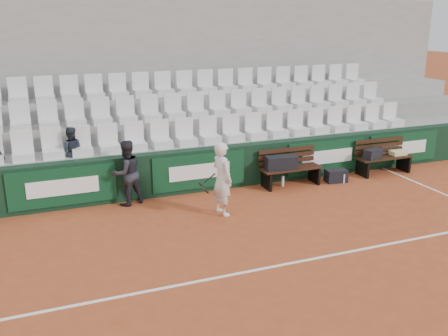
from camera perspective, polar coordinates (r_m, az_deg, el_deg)
ground at (r=8.45m, az=7.01°, el=-10.89°), size 80.00×80.00×0.00m
court_baseline at (r=8.45m, az=7.01°, el=-10.87°), size 18.00×0.06×0.01m
back_barrier at (r=11.67m, az=-1.83°, el=-0.09°), size 18.00×0.34×1.00m
grandstand_tier_front at (r=12.23m, az=-3.13°, el=0.69°), size 18.00×0.95×1.00m
grandstand_tier_mid at (r=13.04m, az=-4.45°, el=2.74°), size 18.00×0.95×1.45m
grandstand_tier_back at (r=13.88m, az=-5.63°, el=4.54°), size 18.00×0.95×1.90m
grandstand_rear_wall at (r=14.26m, az=-6.47°, el=9.95°), size 18.00×0.30×4.40m
seat_row_front at (r=11.86m, az=-2.92°, el=4.25°), size 11.90×0.44×0.63m
seat_row_mid at (r=12.66m, az=-4.33°, el=7.12°), size 11.90×0.44×0.63m
seat_row_back at (r=13.49m, az=-5.58°, el=9.64°), size 11.90×0.44×0.63m
bench_left at (r=12.11m, az=7.64°, el=-0.97°), size 1.50×0.56×0.45m
bench_right at (r=13.57m, az=17.75°, el=0.33°), size 1.50×0.56×0.45m
sports_bag_left at (r=11.85m, az=6.57°, el=0.61°), size 0.78×0.43×0.32m
sports_bag_right at (r=13.23m, az=16.65°, el=1.58°), size 0.58×0.41×0.24m
towel at (r=13.79m, az=19.25°, el=1.66°), size 0.40×0.29×0.11m
sports_bag_ground at (r=12.59m, az=12.68°, el=-0.87°), size 0.55×0.37×0.31m
water_bottle_near at (r=12.07m, az=6.73°, el=-1.48°), size 0.07×0.07×0.25m
water_bottle_far at (r=12.55m, az=13.52°, el=-1.18°), size 0.06×0.06×0.23m
tennis_player at (r=10.12m, az=-0.24°, el=-1.25°), size 0.73×0.62×1.53m
ball_kid at (r=10.87m, az=-11.08°, el=-0.55°), size 0.84×0.75×1.43m
spectator_c at (r=11.31m, az=-17.26°, el=4.04°), size 0.59×0.49×1.08m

